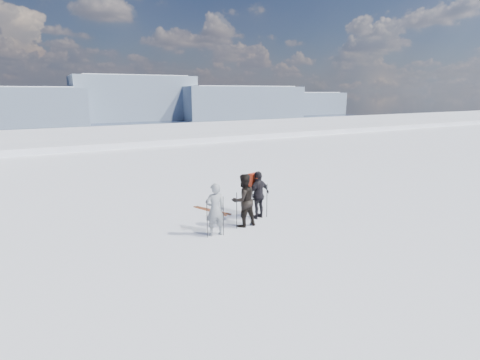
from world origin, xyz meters
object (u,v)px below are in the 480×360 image
at_px(skier_grey, 215,210).
at_px(skier_pack, 259,195).
at_px(skis_loose, 211,211).
at_px(skier_dark, 243,200).

relative_size(skier_grey, skier_pack, 0.98).
distance_m(skier_grey, skis_loose, 2.62).
bearing_deg(skis_loose, skier_dark, -81.49).
relative_size(skier_pack, skis_loose, 1.07).
bearing_deg(skier_grey, skier_dark, -161.27).
height_order(skier_grey, skier_dark, skier_dark).
distance_m(skier_grey, skier_pack, 2.21).
xyz_separation_m(skier_grey, skier_dark, (1.20, 0.32, 0.05)).
distance_m(skier_grey, skier_dark, 1.24).
height_order(skier_grey, skis_loose, skier_grey).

